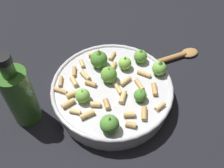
{
  "coord_description": "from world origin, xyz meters",
  "views": [
    {
      "loc": [
        0.13,
        0.36,
        0.54
      ],
      "look_at": [
        0.0,
        0.0,
        0.06
      ],
      "focal_mm": 41.8,
      "sensor_mm": 36.0,
      "label": 1
    }
  ],
  "objects": [
    {
      "name": "ground_plane",
      "position": [
        0.0,
        0.0,
        0.0
      ],
      "size": [
        2.4,
        2.4,
        0.0
      ],
      "primitive_type": "plane",
      "color": "black"
    },
    {
      "name": "wooden_spoon",
      "position": [
        -0.2,
        -0.07,
        0.01
      ],
      "size": [
        0.21,
        0.04,
        0.02
      ],
      "color": "#9E703D",
      "rests_on": "ground"
    },
    {
      "name": "cooking_pan",
      "position": [
        -0.0,
        -0.0,
        0.03
      ],
      "size": [
        0.29,
        0.29,
        0.11
      ],
      "color": "#B7B7BC",
      "rests_on": "ground"
    },
    {
      "name": "olive_oil_bottle",
      "position": [
        0.21,
        -0.02,
        0.08
      ],
      "size": [
        0.06,
        0.06,
        0.2
      ],
      "color": "#336023",
      "rests_on": "ground"
    }
  ]
}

